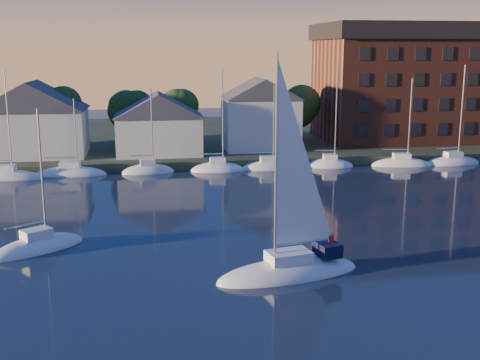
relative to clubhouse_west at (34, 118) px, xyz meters
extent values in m
cube|color=#363E24|center=(22.00, 17.00, -5.93)|extent=(160.00, 50.00, 2.00)
cube|color=brown|center=(22.00, -6.00, -5.93)|extent=(120.00, 3.00, 1.00)
cube|color=silver|center=(0.00, 0.00, -1.93)|extent=(13.00, 9.00, 6.00)
cube|color=silver|center=(16.00, -1.00, -2.43)|extent=(11.00, 8.00, 5.00)
cube|color=silver|center=(30.00, 1.00, -1.43)|extent=(10.00, 8.00, 7.00)
cube|color=brown|center=(56.00, 7.00, 2.57)|extent=(30.00, 16.00, 15.00)
cube|color=black|center=(56.00, 7.00, 11.27)|extent=(31.00, 17.00, 2.40)
cylinder|color=#39251A|center=(-4.00, 5.00, -3.18)|extent=(0.50, 0.50, 3.50)
sphere|color=#1E3D16|center=(-4.00, 5.00, 1.27)|extent=(5.40, 5.40, 5.40)
cylinder|color=#39251A|center=(4.00, 5.00, -3.18)|extent=(0.50, 0.50, 3.50)
sphere|color=#1E3D16|center=(4.00, 5.00, 1.27)|extent=(5.40, 5.40, 5.40)
cylinder|color=#39251A|center=(12.00, 5.00, -3.18)|extent=(0.50, 0.50, 3.50)
sphere|color=#1E3D16|center=(12.00, 5.00, 1.27)|extent=(5.40, 5.40, 5.40)
cylinder|color=#39251A|center=(20.00, 5.00, -3.18)|extent=(0.50, 0.50, 3.50)
sphere|color=#1E3D16|center=(20.00, 5.00, 1.27)|extent=(5.40, 5.40, 5.40)
cylinder|color=#39251A|center=(28.00, 5.00, -3.18)|extent=(0.50, 0.50, 3.50)
sphere|color=#1E3D16|center=(28.00, 5.00, 1.27)|extent=(5.40, 5.40, 5.40)
cylinder|color=#39251A|center=(36.00, 5.00, -3.18)|extent=(0.50, 0.50, 3.50)
sphere|color=#1E3D16|center=(36.00, 5.00, 1.27)|extent=(5.40, 5.40, 5.40)
cylinder|color=#39251A|center=(44.00, 5.00, -3.18)|extent=(0.50, 0.50, 3.50)
sphere|color=#1E3D16|center=(44.00, 5.00, 1.27)|extent=(5.40, 5.40, 5.40)
cylinder|color=#39251A|center=(52.00, 5.00, -3.18)|extent=(0.50, 0.50, 3.50)
sphere|color=#1E3D16|center=(52.00, 5.00, 1.27)|extent=(5.40, 5.40, 5.40)
cylinder|color=#39251A|center=(60.00, 5.00, -3.18)|extent=(0.50, 0.50, 3.50)
sphere|color=#1E3D16|center=(60.00, 5.00, 1.27)|extent=(5.40, 5.40, 5.40)
ellipsoid|color=silver|center=(-2.00, -9.00, -5.93)|extent=(7.50, 2.40, 2.20)
cube|color=white|center=(-2.00, -9.00, -4.63)|extent=(2.10, 1.32, 0.70)
cylinder|color=#A5A8AD|center=(-1.25, -9.00, 0.02)|extent=(0.16, 0.16, 10.00)
ellipsoid|color=silver|center=(6.00, -9.00, -5.93)|extent=(7.50, 2.40, 2.20)
cube|color=white|center=(6.00, -9.00, -4.63)|extent=(2.10, 1.32, 0.70)
cylinder|color=#A5A8AD|center=(6.75, -9.00, 0.02)|extent=(0.16, 0.16, 10.00)
cylinder|color=#A5A8AD|center=(5.17, -9.00, -3.78)|extent=(3.15, 0.12, 0.12)
ellipsoid|color=silver|center=(14.00, -9.00, -5.93)|extent=(7.50, 2.40, 2.20)
cube|color=white|center=(14.00, -9.00, -4.63)|extent=(2.10, 1.32, 0.70)
cylinder|color=#A5A8AD|center=(14.75, -9.00, 0.02)|extent=(0.16, 0.16, 10.00)
cylinder|color=#A5A8AD|center=(13.17, -9.00, -3.78)|extent=(3.15, 0.12, 0.12)
ellipsoid|color=silver|center=(22.00, -9.00, -5.93)|extent=(7.50, 2.40, 2.20)
cube|color=white|center=(22.00, -9.00, -4.63)|extent=(2.10, 1.32, 0.70)
cylinder|color=#A5A8AD|center=(22.75, -9.00, 0.02)|extent=(0.16, 0.16, 10.00)
cylinder|color=#A5A8AD|center=(21.17, -9.00, -3.78)|extent=(3.15, 0.12, 0.12)
ellipsoid|color=silver|center=(30.00, -9.00, -5.93)|extent=(7.50, 2.40, 2.20)
cube|color=white|center=(30.00, -9.00, -4.63)|extent=(2.10, 1.32, 0.70)
cylinder|color=#A5A8AD|center=(30.75, -9.00, 0.02)|extent=(0.16, 0.16, 10.00)
cylinder|color=#A5A8AD|center=(29.17, -9.00, -3.78)|extent=(3.15, 0.12, 0.12)
ellipsoid|color=silver|center=(38.00, -9.00, -5.93)|extent=(7.50, 2.40, 2.20)
cube|color=white|center=(38.00, -9.00, -4.63)|extent=(2.10, 1.32, 0.70)
cylinder|color=#A5A8AD|center=(38.75, -9.00, 0.02)|extent=(0.16, 0.16, 10.00)
cylinder|color=#A5A8AD|center=(37.17, -9.00, -3.78)|extent=(3.15, 0.12, 0.12)
ellipsoid|color=silver|center=(46.00, -9.00, -5.93)|extent=(7.50, 2.40, 2.20)
cube|color=white|center=(46.00, -9.00, -4.63)|extent=(2.10, 1.32, 0.70)
cylinder|color=#A5A8AD|center=(46.75, -9.00, 0.02)|extent=(0.16, 0.16, 10.00)
cylinder|color=#A5A8AD|center=(45.17, -9.00, -3.78)|extent=(3.15, 0.12, 0.12)
ellipsoid|color=silver|center=(54.00, -9.00, -5.93)|extent=(7.50, 2.40, 2.20)
cube|color=white|center=(54.00, -9.00, -4.63)|extent=(2.10, 1.32, 0.70)
cylinder|color=#A5A8AD|center=(54.75, -9.00, 0.02)|extent=(0.16, 0.16, 10.00)
cylinder|color=#A5A8AD|center=(53.17, -9.00, -3.78)|extent=(3.15, 0.12, 0.12)
ellipsoid|color=silver|center=(23.48, -44.15, -5.93)|extent=(10.55, 5.27, 2.20)
cube|color=white|center=(23.48, -44.15, -4.63)|extent=(3.13, 2.34, 0.70)
cylinder|color=#A5A8AD|center=(22.49, -44.36, 1.74)|extent=(0.16, 0.16, 13.45)
cylinder|color=#A5A8AD|center=(24.57, -43.92, -3.78)|extent=(4.17, 1.00, 0.12)
cube|color=black|center=(26.24, -43.57, -4.43)|extent=(1.77, 2.20, 0.90)
ellipsoid|color=silver|center=(6.21, -36.42, -5.93)|extent=(7.42, 6.33, 2.20)
cube|color=white|center=(6.21, -36.42, -4.63)|extent=(2.46, 2.30, 0.70)
cylinder|color=#A5A8AD|center=(6.81, -35.99, -0.22)|extent=(0.16, 0.16, 9.52)
cylinder|color=#A5A8AD|center=(5.56, -36.90, -3.78)|extent=(2.58, 1.93, 0.12)
camera|label=1|loc=(14.64, -80.69, 8.68)|focal=45.00mm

